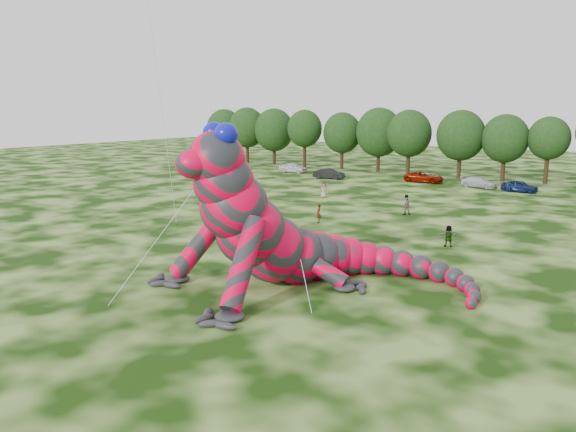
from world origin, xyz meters
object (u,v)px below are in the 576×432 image
Objects in this scene: tree_3 at (305,139)px; spectator_1 at (406,205)px; car_2 at (424,177)px; tree_6 at (409,143)px; tree_9 at (548,150)px; car_4 at (520,186)px; tree_7 at (460,144)px; car_0 at (293,168)px; tree_4 at (342,141)px; spectator_0 at (319,214)px; tree_5 at (379,140)px; tree_8 at (505,148)px; inflatable_gecko at (293,203)px; tree_0 at (225,135)px; car_1 at (329,174)px; spectator_4 at (324,190)px; car_3 at (479,182)px; spectator_5 at (449,236)px; tree_1 at (247,135)px; tree_2 at (274,137)px.

spectator_1 is (29.86, -30.09, -3.78)m from tree_3.
car_2 is 23.92m from spectator_1.
spectator_1 is (11.70, -29.71, -3.80)m from tree_6.
tree_9 is at bearing -63.48° from car_2.
tree_3 is 2.30× the size of car_4.
tree_7 reaches higher than car_0.
tree_4 reaches higher than spectator_0.
tree_5 is at bearing 6.20° from tree_3.
tree_8 is 38.47m from spectator_0.
tree_4 is at bearing -24.47° from car_0.
tree_6 is 18.64m from tree_9.
inflatable_gecko is 75.07m from tree_0.
car_0 is 2.76× the size of spectator_0.
tree_0 is 0.97× the size of tree_5.
tree_5 is at bearing 175.61° from tree_8.
car_1 is (29.57, -12.88, -4.04)m from tree_0.
spectator_4 is at bearing -141.01° from car_0.
tree_0 reaches higher than car_3.
car_3 is 5.18m from car_4.
spectator_4 is at bearing 179.34° from spectator_0.
tree_7 is (25.64, -0.26, 0.02)m from tree_3.
tree_6 is at bearing -3.94° from tree_0.
spectator_1 is at bearing -102.84° from tree_9.
spectator_0 is (-11.68, -38.11, -3.54)m from tree_9.
tree_0 is at bearing -161.22° from spectator_0.
spectator_5 is at bearing -175.16° from car_4.
tree_7 is at bearing -64.38° from car_1.
spectator_5 is (49.68, -40.84, -4.13)m from tree_1.
car_3 is (7.40, -0.86, -0.08)m from car_2.
tree_4 reaches higher than car_0.
tree_6 reaches higher than tree_7.
tree_0 is 1.00× the size of tree_7.
tree_2 is 44.11m from tree_9.
tree_6 reaches higher than car_4.
tree_9 is (24.19, -1.09, -0.56)m from tree_5.
tree_7 reaches higher than tree_4.
tree_0 is 43.21m from car_2.
tree_4 is 12.26m from tree_6.
spectator_1 reaches higher than spectator_0.
tree_6 reaches higher than car_1.
tree_1 is 2.39× the size of car_4.
spectator_0 is at bearing -42.31° from tree_0.
tree_4 is 25.48m from tree_8.
tree_6 is at bearing -1.21° from tree_3.
car_0 is 35.74m from spectator_1.
tree_4 is 5.66× the size of spectator_0.
tree_3 is 2.14× the size of car_0.
car_0 is 28.14m from car_3.
tree_7 is at bearing -5.57° from tree_4.
tree_5 reaches higher than tree_8.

